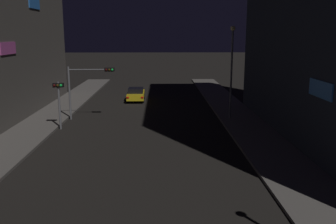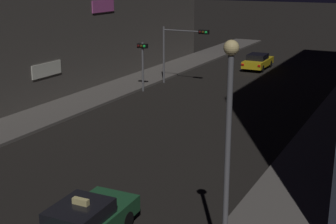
{
  "view_description": "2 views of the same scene",
  "coord_description": "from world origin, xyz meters",
  "px_view_note": "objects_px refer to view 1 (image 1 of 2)",
  "views": [
    {
      "loc": [
        1.42,
        -0.66,
        7.13
      ],
      "look_at": [
        1.88,
        20.51,
        2.68
      ],
      "focal_mm": 39.57,
      "sensor_mm": 36.0,
      "label": 1
    },
    {
      "loc": [
        11.72,
        -3.43,
        8.5
      ],
      "look_at": [
        1.2,
        16.81,
        1.95
      ],
      "focal_mm": 51.7,
      "sensor_mm": 36.0,
      "label": 2
    }
  ],
  "objects_px": {
    "traffic_light_left_kerb": "(59,95)",
    "street_lamp_far_block": "(232,63)",
    "far_car": "(136,94)",
    "traffic_light_overhead": "(88,81)"
  },
  "relations": [
    {
      "from": "far_car",
      "to": "traffic_light_overhead",
      "type": "bearing_deg",
      "value": -110.65
    },
    {
      "from": "traffic_light_left_kerb",
      "to": "street_lamp_far_block",
      "type": "distance_m",
      "value": 13.98
    },
    {
      "from": "traffic_light_overhead",
      "to": "traffic_light_left_kerb",
      "type": "bearing_deg",
      "value": -115.28
    },
    {
      "from": "far_car",
      "to": "street_lamp_far_block",
      "type": "bearing_deg",
      "value": -48.6
    },
    {
      "from": "far_car",
      "to": "street_lamp_far_block",
      "type": "relative_size",
      "value": 0.59
    },
    {
      "from": "traffic_light_left_kerb",
      "to": "street_lamp_far_block",
      "type": "xyz_separation_m",
      "value": [
        13.54,
        2.72,
        2.2
      ]
    },
    {
      "from": "traffic_light_overhead",
      "to": "traffic_light_left_kerb",
      "type": "height_order",
      "value": "traffic_light_overhead"
    },
    {
      "from": "far_car",
      "to": "street_lamp_far_block",
      "type": "xyz_separation_m",
      "value": [
        8.54,
        -9.69,
        4.1
      ]
    },
    {
      "from": "traffic_light_overhead",
      "to": "street_lamp_far_block",
      "type": "relative_size",
      "value": 0.59
    },
    {
      "from": "traffic_light_overhead",
      "to": "street_lamp_far_block",
      "type": "xyz_separation_m",
      "value": [
        11.96,
        -0.62,
        1.52
      ]
    }
  ]
}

